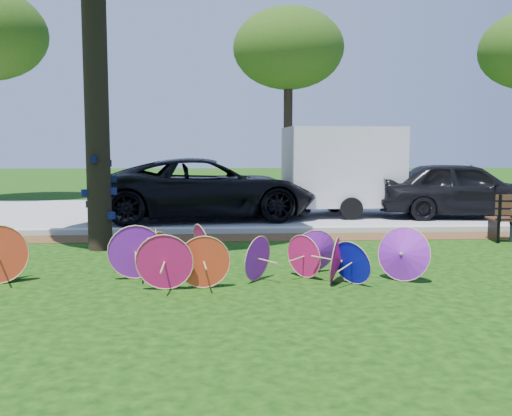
{
  "coord_description": "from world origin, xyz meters",
  "views": [
    {
      "loc": [
        -0.04,
        -7.4,
        1.9
      ],
      "look_at": [
        0.5,
        2.0,
        0.9
      ],
      "focal_mm": 40.0,
      "sensor_mm": 36.0,
      "label": 1
    }
  ],
  "objects": [
    {
      "name": "curb",
      "position": [
        0.0,
        5.2,
        0.06
      ],
      "size": [
        90.0,
        0.3,
        0.12
      ],
      "primitive_type": "cube",
      "color": "#B7B5AD",
      "rests_on": "ground"
    },
    {
      "name": "mulch_strip",
      "position": [
        0.0,
        4.5,
        0.01
      ],
      "size": [
        90.0,
        1.0,
        0.01
      ],
      "primitive_type": "cube",
      "color": "#472D16",
      "rests_on": "ground"
    },
    {
      "name": "cargo_trailer",
      "position": [
        3.27,
        8.26,
        1.37
      ],
      "size": [
        3.14,
        2.06,
        2.75
      ],
      "primitive_type": "cube",
      "rotation": [
        0.0,
        0.0,
        0.04
      ],
      "color": "silver",
      "rests_on": "ground"
    },
    {
      "name": "ground",
      "position": [
        0.0,
        0.0,
        0.0
      ],
      "size": [
        90.0,
        90.0,
        0.0
      ],
      "primitive_type": "plane",
      "color": "black",
      "rests_on": "ground"
    },
    {
      "name": "black_van",
      "position": [
        -0.5,
        7.66,
        0.81
      ],
      "size": [
        6.11,
        3.44,
        1.61
      ],
      "primitive_type": "imported",
      "rotation": [
        0.0,
        0.0,
        1.71
      ],
      "color": "black",
      "rests_on": "ground"
    },
    {
      "name": "parasol_pile",
      "position": [
        -0.33,
        0.68,
        0.37
      ],
      "size": [
        6.5,
        2.01,
        0.84
      ],
      "color": "#5B82F5",
      "rests_on": "ground"
    },
    {
      "name": "street",
      "position": [
        0.0,
        9.35,
        0.01
      ],
      "size": [
        90.0,
        8.0,
        0.01
      ],
      "primitive_type": "cube",
      "color": "gray",
      "rests_on": "ground"
    },
    {
      "name": "bg_trees",
      "position": [
        2.25,
        14.72,
        5.77
      ],
      "size": [
        25.2,
        6.77,
        7.4
      ],
      "color": "black",
      "rests_on": "ground"
    },
    {
      "name": "dark_pickup",
      "position": [
        6.4,
        7.61,
        0.77
      ],
      "size": [
        4.67,
        2.27,
        1.54
      ],
      "primitive_type": "imported",
      "rotation": [
        0.0,
        0.0,
        1.47
      ],
      "color": "black",
      "rests_on": "ground"
    }
  ]
}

